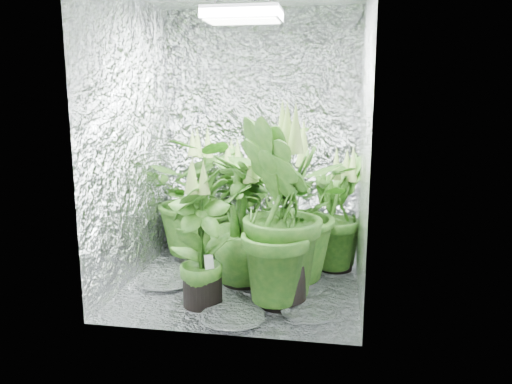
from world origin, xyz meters
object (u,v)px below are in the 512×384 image
object	(u,v)px
plant_d	(243,222)
plant_f	(201,239)
plant_g	(282,214)
plant_b	(241,202)
plant_e	(284,208)
circulation_fan	(331,247)
plant_c	(337,214)
plant_a	(199,196)
grow_lamp	(242,15)

from	to	relation	value
plant_d	plant_f	world-z (taller)	plant_d
plant_f	plant_g	xyz separation A→B (m)	(0.49, 0.10, 0.16)
plant_b	plant_e	size ratio (longest dim) A/B	0.84
plant_e	circulation_fan	distance (m)	0.66
plant_d	circulation_fan	size ratio (longest dim) A/B	2.84
plant_c	plant_d	distance (m)	0.76
plant_d	circulation_fan	bearing A→B (deg)	37.62
plant_d	plant_e	world-z (taller)	plant_e
plant_a	plant_d	distance (m)	0.72
plant_e	plant_g	size ratio (longest dim) A/B	0.90
plant_b	plant_g	world-z (taller)	plant_g
plant_c	plant_f	xyz separation A→B (m)	(-0.82, -0.82, 0.01)
plant_f	plant_g	size ratio (longest dim) A/B	0.75
grow_lamp	plant_a	xyz separation A→B (m)	(-0.47, 0.52, -1.32)
plant_a	grow_lamp	bearing A→B (deg)	-47.91
circulation_fan	plant_d	bearing A→B (deg)	-162.30
plant_c	plant_e	xyz separation A→B (m)	(-0.36, -0.35, 0.11)
plant_a	plant_g	xyz separation A→B (m)	(0.78, -0.85, 0.09)
plant_g	grow_lamp	bearing A→B (deg)	133.76
plant_c	plant_d	world-z (taller)	plant_d
plant_d	plant_g	xyz separation A→B (m)	(0.31, -0.31, 0.15)
plant_b	plant_c	xyz separation A→B (m)	(0.78, -0.25, -0.01)
grow_lamp	plant_f	size ratio (longest dim) A/B	0.52
circulation_fan	plant_e	bearing A→B (deg)	-148.09
plant_f	plant_g	bearing A→B (deg)	11.97
plant_b	circulation_fan	size ratio (longest dim) A/B	2.78
plant_a	plant_e	bearing A→B (deg)	-32.78
plant_a	plant_d	world-z (taller)	plant_a
plant_b	plant_g	distance (m)	1.07
grow_lamp	circulation_fan	bearing A→B (deg)	36.94
plant_b	grow_lamp	bearing A→B (deg)	-77.56
plant_b	plant_d	xyz separation A→B (m)	(0.14, -0.65, 0.00)
grow_lamp	plant_g	distance (m)	1.31
plant_b	plant_a	bearing A→B (deg)	-160.66
plant_d	plant_f	distance (m)	0.45
plant_b	plant_f	xyz separation A→B (m)	(-0.04, -1.07, -0.01)
plant_c	plant_e	bearing A→B (deg)	-135.98
grow_lamp	plant_g	xyz separation A→B (m)	(0.31, -0.32, -1.23)
plant_c	plant_f	world-z (taller)	plant_f
plant_a	plant_c	bearing A→B (deg)	-6.92
circulation_fan	plant_f	bearing A→B (deg)	-151.76
plant_d	plant_g	size ratio (longest dim) A/B	0.77
plant_c	circulation_fan	xyz separation A→B (m)	(-0.03, 0.07, -0.28)
grow_lamp	plant_c	size ratio (longest dim) A/B	0.53
plant_a	plant_b	distance (m)	0.36
grow_lamp	plant_e	world-z (taller)	grow_lamp
plant_f	plant_e	bearing A→B (deg)	45.21
plant_a	circulation_fan	distance (m)	1.14
plant_b	plant_f	world-z (taller)	plant_b
grow_lamp	plant_f	xyz separation A→B (m)	(-0.18, -0.43, -1.39)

